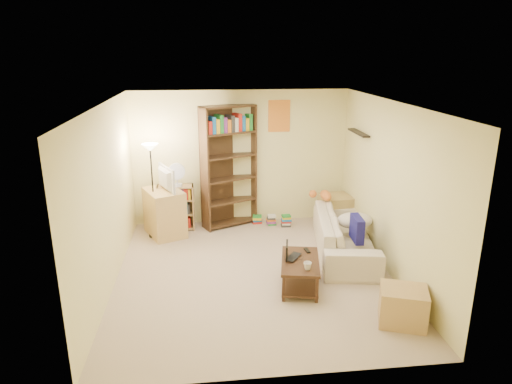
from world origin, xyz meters
TOP-DOWN VIEW (x-y plane):
  - room at (0.00, 0.01)m, footprint 4.50×4.54m
  - sofa at (1.55, 0.58)m, footprint 2.43×1.53m
  - navy_pillow at (1.58, 0.10)m, footprint 0.15×0.42m
  - cream_blanket at (1.71, 0.61)m, footprint 0.58×0.42m
  - tabby_cat at (1.41, 1.45)m, footprint 0.50×0.24m
  - coffee_table at (0.60, -0.45)m, footprint 0.68×1.00m
  - laptop at (0.55, -0.40)m, footprint 0.51×0.50m
  - laptop_screen at (0.42, -0.38)m, footprint 0.07×0.30m
  - mug at (0.63, -0.74)m, footprint 0.12×0.12m
  - tv_remote at (0.76, -0.17)m, footprint 0.07×0.17m
  - tv_stand at (-1.41, 1.70)m, footprint 0.82×0.93m
  - television at (-1.41, 1.70)m, footprint 0.80×0.63m
  - tall_bookshelf at (-0.23, 2.05)m, footprint 1.06×0.73m
  - short_bookshelf at (-1.22, 1.93)m, footprint 0.65×0.26m
  - desk_fan at (-1.17, 1.89)m, footprint 0.30×0.17m
  - floor_lamp at (-1.58, 1.64)m, footprint 0.28×0.28m
  - side_table at (1.72, 1.71)m, footprint 0.60×0.60m
  - end_cabinet at (1.65, -1.47)m, footprint 0.67×0.61m
  - book_stacks at (0.58, 1.94)m, footprint 0.71×0.35m

SIDE VIEW (x-z plane):
  - book_stacks at x=0.58m, z-range -0.01..0.21m
  - end_cabinet at x=1.65m, z-range 0.00..0.45m
  - coffee_table at x=0.60m, z-range 0.06..0.46m
  - side_table at x=1.72m, z-range 0.00..0.61m
  - sofa at x=1.55m, z-range 0.00..0.63m
  - tv_stand at x=-1.41m, z-range 0.00..0.83m
  - tv_remote at x=0.76m, z-range 0.41..0.43m
  - short_bookshelf at x=-1.22m, z-range 0.00..0.84m
  - laptop at x=0.55m, z-range 0.41..0.43m
  - mug at x=0.63m, z-range 0.41..0.51m
  - laptop_screen at x=0.42m, z-range 0.43..0.63m
  - cream_blanket at x=1.71m, z-range 0.42..0.67m
  - navy_pillow at x=1.58m, z-range 0.42..0.79m
  - tabby_cat at x=1.41m, z-range 0.63..0.80m
  - television at x=-1.41m, z-range 0.83..1.25m
  - desk_fan at x=-1.17m, z-range 0.86..1.29m
  - tall_bookshelf at x=-0.23m, z-range 0.06..2.31m
  - floor_lamp at x=-1.58m, z-range 0.50..2.17m
  - room at x=0.00m, z-range 0.36..2.88m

